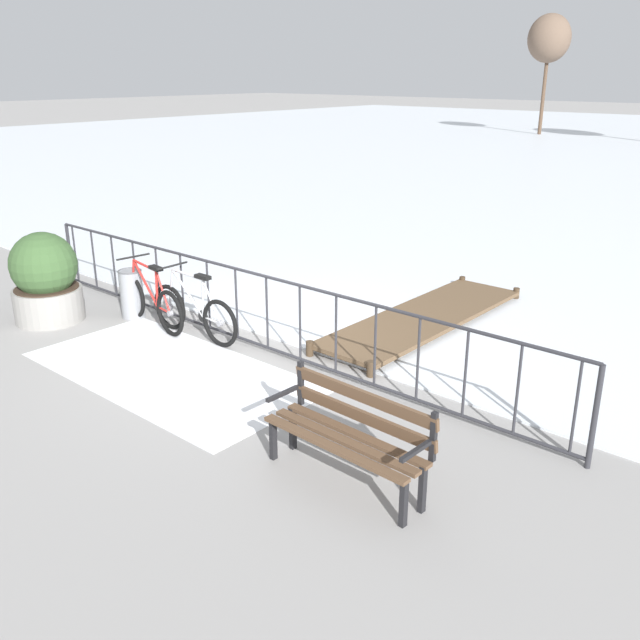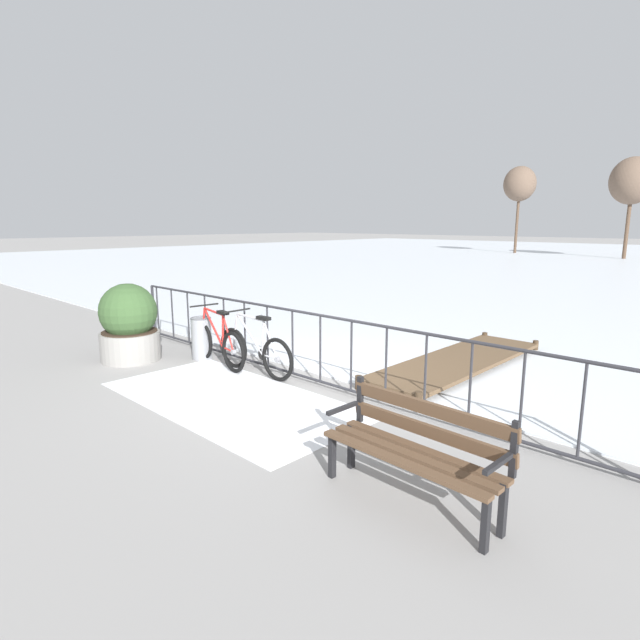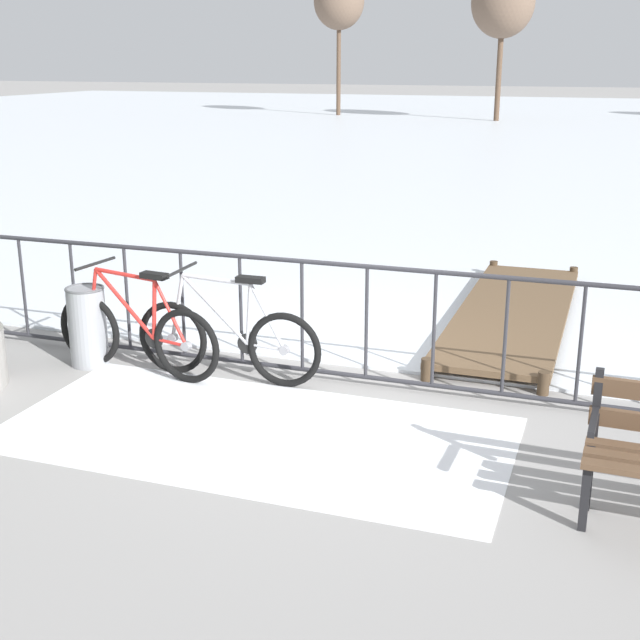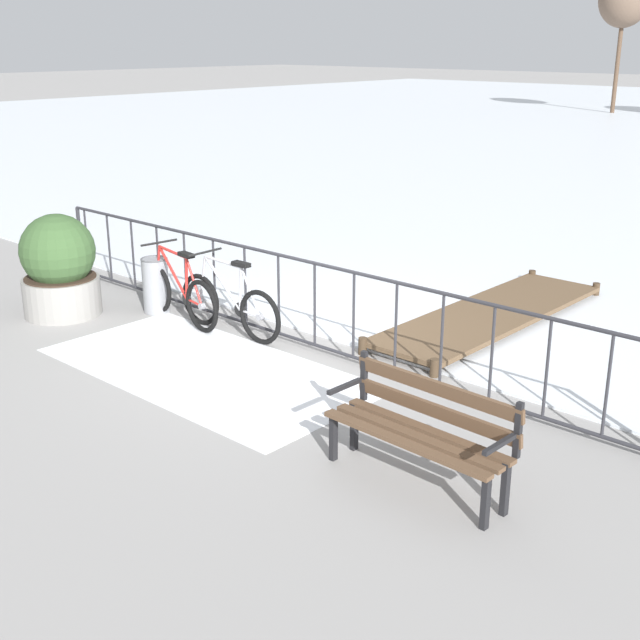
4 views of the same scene
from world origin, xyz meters
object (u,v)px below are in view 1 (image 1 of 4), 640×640
object	(u,v)px
park_bench	(351,429)
bicycle_near_railing	(194,312)
bicycle_second	(151,302)
planter_with_shrub	(45,279)
trash_bin	(132,293)

from	to	relation	value
park_bench	bicycle_near_railing	bearing A→B (deg)	160.59
bicycle_second	park_bench	bearing A→B (deg)	-14.81
bicycle_near_railing	bicycle_second	bearing A→B (deg)	-171.88
planter_with_shrub	trash_bin	world-z (taller)	planter_with_shrub
park_bench	bicycle_second	bearing A→B (deg)	165.19
trash_bin	bicycle_second	bearing A→B (deg)	-5.22
park_bench	trash_bin	distance (m)	5.34
park_bench	planter_with_shrub	world-z (taller)	planter_with_shrub
planter_with_shrub	bicycle_near_railing	bearing A→B (deg)	23.41
bicycle_second	planter_with_shrub	bearing A→B (deg)	-148.71
park_bench	planter_with_shrub	distance (m)	6.02
park_bench	planter_with_shrub	size ratio (longest dim) A/B	1.22
bicycle_second	bicycle_near_railing	bearing A→B (deg)	8.12
bicycle_second	park_bench	xyz separation A→B (m)	(4.64, -1.23, 0.14)
bicycle_second	trash_bin	world-z (taller)	bicycle_second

